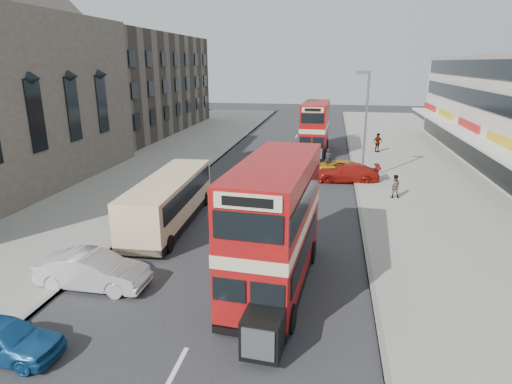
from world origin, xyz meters
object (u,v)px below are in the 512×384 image
Objects in this scene: car_left_near at (3,338)px; pedestrian_near at (394,186)px; car_right_a at (347,173)px; car_left_front at (93,271)px; coach at (169,199)px; cyclist at (328,164)px; bus_main at (275,225)px; pedestrian_far at (377,143)px; street_lamp at (365,119)px; car_right_b at (338,167)px; bus_second at (315,127)px.

car_left_near is 2.38× the size of pedestrian_near.
car_left_front is at bearing -32.67° from car_right_a.
cyclist is at bearing 55.74° from coach.
bus_main is 7.49m from car_left_front.
car_right_a is (9.94, 10.74, -0.78)m from coach.
car_left_near is 1.98× the size of pedestrian_far.
pedestrian_near is 15.15m from pedestrian_far.
street_lamp is at bearing 87.48° from car_right_a.
coach reaches higher than car_left_front.
car_left_near is 0.79× the size of car_right_a.
car_left_near is (-7.59, -5.73, -2.00)m from bus_main.
bus_main is at bearing -4.62° from car_right_b.
car_left_near is at bearing 56.76° from pedestrian_near.
car_left_front is 1.10× the size of car_right_b.
car_right_b is at bearing -20.14° from car_left_near.
bus_second is 1.97× the size of car_left_front.
pedestrian_far is at bearing 159.72° from car_right_b.
coach is at bearing 73.68° from bus_second.
street_lamp is 1.72× the size of car_right_a.
coach is 2.13× the size of car_left_front.
car_left_front is at bearing -3.83° from car_left_near.
cyclist is at bearing -90.97° from bus_main.
street_lamp reaches higher than pedestrian_near.
coach is 14.55m from pedestrian_near.
cyclist is at bearing -22.57° from car_left_front.
bus_main is 0.98× the size of coach.
street_lamp is 11.56m from bus_second.
bus_second is 8.84m from car_right_b.
car_left_front reaches higher than car_left_near.
car_right_a is (10.42, 17.94, -0.04)m from car_left_front.
street_lamp is 0.88× the size of bus_main.
car_left_near is at bearing -142.74° from pedestrian_far.
car_left_near is at bearing 78.25° from bus_second.
car_right_b is 7.23m from pedestrian_near.
bus_main is 19.19m from car_right_b.
bus_second is 11.17m from car_right_a.
bus_second is 0.92× the size of coach.
car_right_b is at bearing -56.45° from pedestrian_near.
car_right_b is at bearing 107.03° from bus_second.
car_left_near is (-7.97, -32.94, -1.88)m from bus_second.
pedestrian_near is 0.81× the size of cyclist.
coach is at bearing -135.58° from street_lamp.
bus_second reaches higher than car_right_b.
bus_main is 5.91× the size of pedestrian_near.
pedestrian_far reaches higher than car_right_b.
street_lamp is 4.32× the size of pedestrian_far.
car_right_a reaches higher than car_left_near.
coach reaches higher than pedestrian_near.
pedestrian_near is at bearing -42.89° from car_left_front.
street_lamp is 21.66m from car_left_front.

